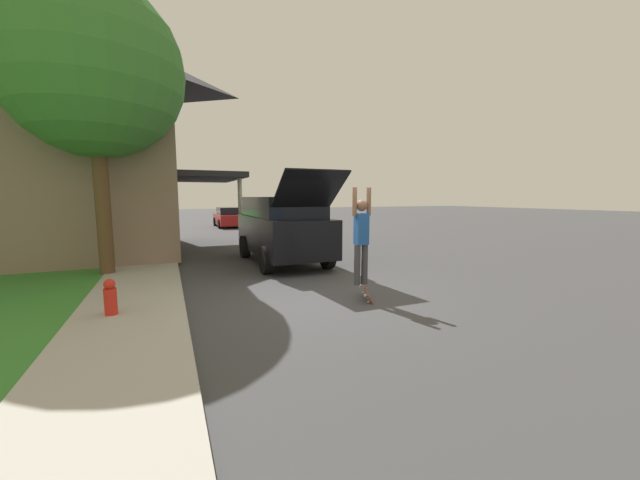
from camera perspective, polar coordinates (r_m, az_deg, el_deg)
ground_plane at (r=7.67m, az=0.14°, el=-8.86°), size 120.00×120.00×0.00m
sidewalk at (r=12.95m, az=-25.93°, el=-2.84°), size 1.80×80.00×0.10m
house at (r=16.25m, az=-41.02°, el=14.46°), size 12.80×8.39×8.88m
lawn_tree_near at (r=11.24m, az=-32.54°, el=21.94°), size 4.30×4.30×7.29m
suv_parked at (r=11.34m, az=-6.07°, el=2.10°), size 2.08×5.32×2.74m
car_down_street at (r=25.96m, az=-14.20°, el=3.53°), size 1.97×4.08×1.37m
skateboarder at (r=7.17m, az=6.63°, el=0.80°), size 0.41×0.23×1.95m
skateboard at (r=7.43m, az=7.46°, el=-8.38°), size 0.35×0.75×0.32m
fire_hydrant at (r=7.05m, az=-30.53°, el=-7.90°), size 0.20×0.20×0.61m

